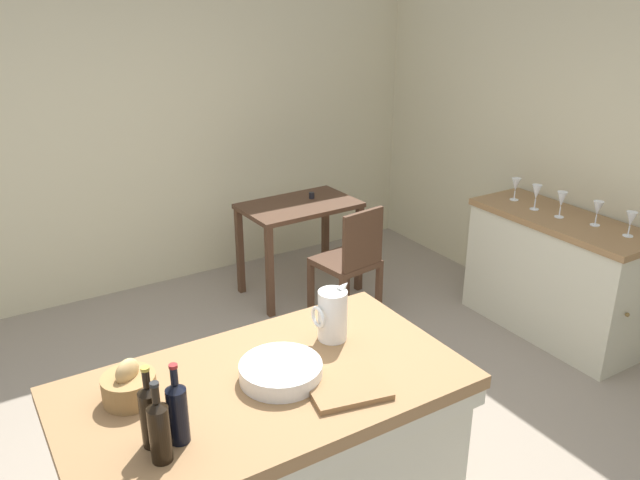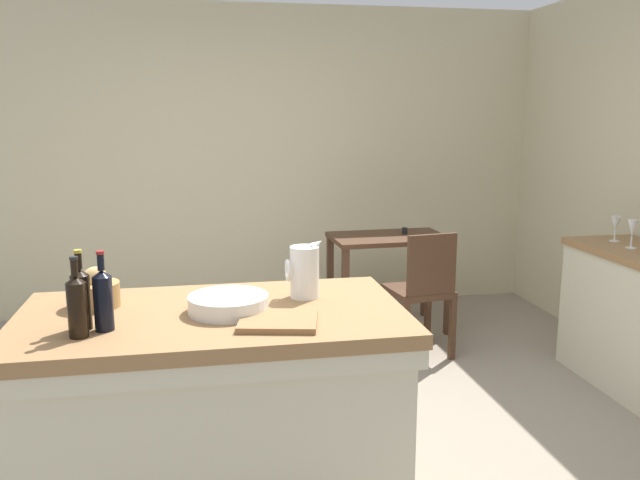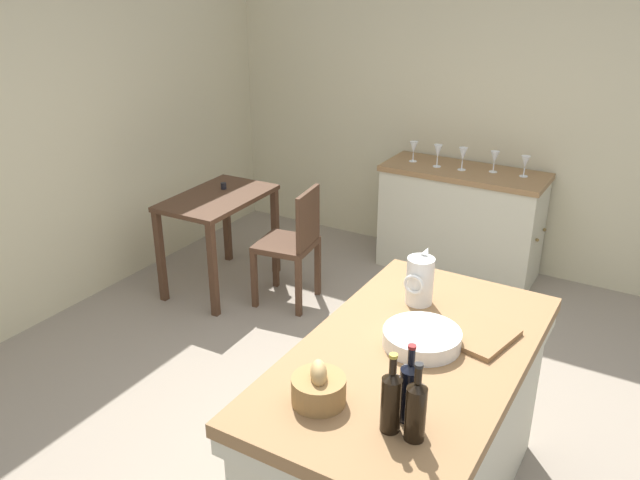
{
  "view_description": "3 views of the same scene",
  "coord_description": "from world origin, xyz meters",
  "px_view_note": "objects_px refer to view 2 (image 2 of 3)",
  "views": [
    {
      "loc": [
        -1.31,
        -2.36,
        2.37
      ],
      "look_at": [
        0.38,
        0.39,
        1.07
      ],
      "focal_mm": 35.88,
      "sensor_mm": 36.0,
      "label": 1
    },
    {
      "loc": [
        -0.42,
        -3.05,
        1.71
      ],
      "look_at": [
        0.22,
        0.33,
        1.04
      ],
      "focal_mm": 36.44,
      "sensor_mm": 36.0,
      "label": 2
    },
    {
      "loc": [
        -2.56,
        -1.27,
        2.41
      ],
      "look_at": [
        0.21,
        0.37,
        1.01
      ],
      "focal_mm": 36.5,
      "sensor_mm": 36.0,
      "label": 3
    }
  ],
  "objects_px": {
    "wine_glass_far_right": "(616,224)",
    "wine_glass_right": "(632,229)",
    "wine_bottle_amber": "(81,297)",
    "wine_bottle_green": "(77,305)",
    "pitcher": "(304,271)",
    "wash_bowl": "(228,304)",
    "writing_desk": "(388,251)",
    "cutting_board": "(278,321)",
    "wooden_chair": "(422,289)",
    "wine_bottle_dark": "(103,299)",
    "island_table": "(216,404)",
    "bread_basket": "(95,293)"
  },
  "relations": [
    {
      "from": "island_table",
      "to": "wooden_chair",
      "type": "relative_size",
      "value": 1.76
    },
    {
      "from": "writing_desk",
      "to": "bread_basket",
      "type": "xyz_separation_m",
      "value": [
        -1.91,
        -2.03,
        0.33
      ]
    },
    {
      "from": "bread_basket",
      "to": "cutting_board",
      "type": "distance_m",
      "value": 0.83
    },
    {
      "from": "island_table",
      "to": "wine_bottle_green",
      "type": "distance_m",
      "value": 0.76
    },
    {
      "from": "wash_bowl",
      "to": "wine_bottle_dark",
      "type": "height_order",
      "value": "wine_bottle_dark"
    },
    {
      "from": "wine_bottle_amber",
      "to": "wine_bottle_green",
      "type": "relative_size",
      "value": 1.02
    },
    {
      "from": "pitcher",
      "to": "wine_glass_far_right",
      "type": "distance_m",
      "value": 2.43
    },
    {
      "from": "writing_desk",
      "to": "cutting_board",
      "type": "height_order",
      "value": "cutting_board"
    },
    {
      "from": "island_table",
      "to": "writing_desk",
      "type": "xyz_separation_m",
      "value": [
        1.42,
        2.2,
        0.15
      ]
    },
    {
      "from": "wine_glass_right",
      "to": "pitcher",
      "type": "bearing_deg",
      "value": -160.92
    },
    {
      "from": "island_table",
      "to": "wooden_chair",
      "type": "distance_m",
      "value": 2.15
    },
    {
      "from": "bread_basket",
      "to": "wine_bottle_amber",
      "type": "xyz_separation_m",
      "value": [
        -0.01,
        -0.29,
        0.06
      ]
    },
    {
      "from": "island_table",
      "to": "wine_bottle_dark",
      "type": "xyz_separation_m",
      "value": [
        -0.41,
        -0.16,
        0.54
      ]
    },
    {
      "from": "wine_glass_far_right",
      "to": "wine_glass_right",
      "type": "bearing_deg",
      "value": -99.98
    },
    {
      "from": "wash_bowl",
      "to": "wine_glass_far_right",
      "type": "relative_size",
      "value": 2.01
    },
    {
      "from": "wash_bowl",
      "to": "wine_bottle_green",
      "type": "xyz_separation_m",
      "value": [
        -0.56,
        -0.2,
        0.09
      ]
    },
    {
      "from": "wine_bottle_dark",
      "to": "wine_bottle_green",
      "type": "distance_m",
      "value": 0.1
    },
    {
      "from": "wine_bottle_green",
      "to": "wine_glass_right",
      "type": "distance_m",
      "value": 3.28
    },
    {
      "from": "island_table",
      "to": "wash_bowl",
      "type": "height_order",
      "value": "wash_bowl"
    },
    {
      "from": "wine_glass_right",
      "to": "wine_bottle_amber",
      "type": "bearing_deg",
      "value": -161.61
    },
    {
      "from": "wine_bottle_dark",
      "to": "wine_glass_right",
      "type": "distance_m",
      "value": 3.19
    },
    {
      "from": "island_table",
      "to": "writing_desk",
      "type": "relative_size",
      "value": 1.75
    },
    {
      "from": "wash_bowl",
      "to": "bread_basket",
      "type": "relative_size",
      "value": 1.63
    },
    {
      "from": "writing_desk",
      "to": "wine_bottle_dark",
      "type": "bearing_deg",
      "value": -127.84
    },
    {
      "from": "wash_bowl",
      "to": "wine_glass_far_right",
      "type": "bearing_deg",
      "value": 23.88
    },
    {
      "from": "pitcher",
      "to": "wine_glass_far_right",
      "type": "bearing_deg",
      "value": 23.75
    },
    {
      "from": "wine_bottle_dark",
      "to": "wine_glass_far_right",
      "type": "bearing_deg",
      "value": 22.82
    },
    {
      "from": "island_table",
      "to": "wine_bottle_green",
      "type": "relative_size",
      "value": 5.28
    },
    {
      "from": "wine_bottle_dark",
      "to": "wine_glass_far_right",
      "type": "distance_m",
      "value": 3.3
    },
    {
      "from": "bread_basket",
      "to": "wine_bottle_dark",
      "type": "xyz_separation_m",
      "value": [
        0.08,
        -0.32,
        0.06
      ]
    },
    {
      "from": "cutting_board",
      "to": "bread_basket",
      "type": "bearing_deg",
      "value": 153.07
    },
    {
      "from": "wash_bowl",
      "to": "island_table",
      "type": "bearing_deg",
      "value": 164.8
    },
    {
      "from": "bread_basket",
      "to": "wine_glass_far_right",
      "type": "relative_size",
      "value": 1.23
    },
    {
      "from": "wine_bottle_green",
      "to": "wine_glass_right",
      "type": "bearing_deg",
      "value": 19.9
    },
    {
      "from": "island_table",
      "to": "wine_glass_far_right",
      "type": "distance_m",
      "value": 2.91
    },
    {
      "from": "wooden_chair",
      "to": "wine_bottle_dark",
      "type": "xyz_separation_m",
      "value": [
        -1.89,
        -1.71,
        0.53
      ]
    },
    {
      "from": "wine_bottle_amber",
      "to": "wine_bottle_green",
      "type": "bearing_deg",
      "value": -89.53
    },
    {
      "from": "island_table",
      "to": "wine_bottle_green",
      "type": "xyz_separation_m",
      "value": [
        -0.49,
        -0.22,
        0.54
      ]
    },
    {
      "from": "wine_bottle_amber",
      "to": "wine_glass_right",
      "type": "xyz_separation_m",
      "value": [
        3.09,
        1.03,
        -0.02
      ]
    },
    {
      "from": "wooden_chair",
      "to": "wine_bottle_amber",
      "type": "xyz_separation_m",
      "value": [
        -1.97,
        -1.68,
        0.53
      ]
    },
    {
      "from": "wash_bowl",
      "to": "wine_bottle_amber",
      "type": "xyz_separation_m",
      "value": [
        -0.56,
        -0.11,
        0.09
      ]
    },
    {
      "from": "wash_bowl",
      "to": "wine_glass_right",
      "type": "height_order",
      "value": "wine_glass_right"
    },
    {
      "from": "wooden_chair",
      "to": "wine_glass_right",
      "type": "distance_m",
      "value": 1.39
    },
    {
      "from": "cutting_board",
      "to": "wine_bottle_green",
      "type": "relative_size",
      "value": 0.99
    },
    {
      "from": "wooden_chair",
      "to": "wine_bottle_dark",
      "type": "relative_size",
      "value": 2.94
    },
    {
      "from": "island_table",
      "to": "wine_bottle_amber",
      "type": "relative_size",
      "value": 5.17
    },
    {
      "from": "bread_basket",
      "to": "cutting_board",
      "type": "relative_size",
      "value": 0.68
    },
    {
      "from": "wooden_chair",
      "to": "wine_bottle_dark",
      "type": "bearing_deg",
      "value": -137.78
    },
    {
      "from": "pitcher",
      "to": "wine_glass_right",
      "type": "relative_size",
      "value": 1.52
    },
    {
      "from": "bread_basket",
      "to": "wine_bottle_dark",
      "type": "distance_m",
      "value": 0.34
    }
  ]
}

